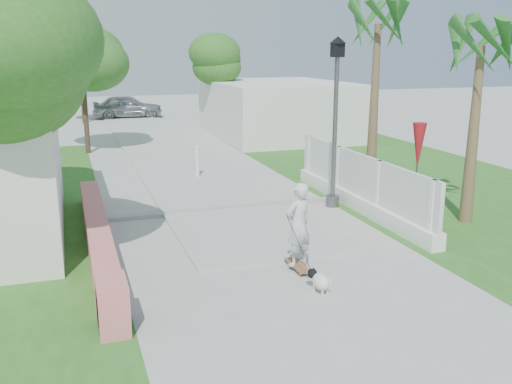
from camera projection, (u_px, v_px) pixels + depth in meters
name	position (u px, v px, depth m)	size (l,w,h in m)	color
ground	(319.00, 305.00, 9.45)	(90.00, 90.00, 0.00)	#B7B7B2
path_strip	(148.00, 135.00, 27.84)	(3.20, 36.00, 0.06)	#B7B7B2
curb	(224.00, 209.00, 14.96)	(6.50, 0.25, 0.10)	#999993
grass_right	(411.00, 176.00, 18.95)	(8.00, 20.00, 0.01)	#2F651F
pink_wall	(99.00, 241.00, 11.63)	(0.45, 8.20, 0.80)	#DB7073
lattice_fence	(358.00, 189.00, 14.96)	(0.35, 7.00, 1.50)	white
building_right	(278.00, 109.00, 27.53)	(6.00, 8.00, 2.60)	silver
street_lamp	(335.00, 116.00, 14.80)	(0.44, 0.44, 4.44)	#59595E
bollard	(197.00, 161.00, 18.57)	(0.14, 0.14, 1.09)	white
patio_umbrella	(418.00, 147.00, 14.65)	(0.36, 0.36, 2.30)	#59595E
tree_left_near	(17.00, 67.00, 9.89)	(3.60, 3.60, 5.28)	#4C3826
tree_path_left	(82.00, 57.00, 22.31)	(3.40, 3.40, 5.23)	#4C3826
tree_path_right	(211.00, 62.00, 27.96)	(3.00, 3.00, 4.79)	#4C3826
tree_path_far	(80.00, 55.00, 31.57)	(3.20, 3.20, 5.17)	#4C3826
palm_far	(377.00, 36.00, 15.74)	(1.80, 1.80, 5.30)	brown
palm_near	(481.00, 57.00, 13.08)	(1.80, 1.80, 4.70)	brown
skateboarder	(299.00, 230.00, 10.64)	(0.69, 1.34, 1.72)	#8E5D38
dog	(319.00, 280.00, 9.91)	(0.41, 0.57, 0.41)	silver
parked_car	(127.00, 106.00, 34.83)	(1.67, 4.15, 1.42)	#B6B8BE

